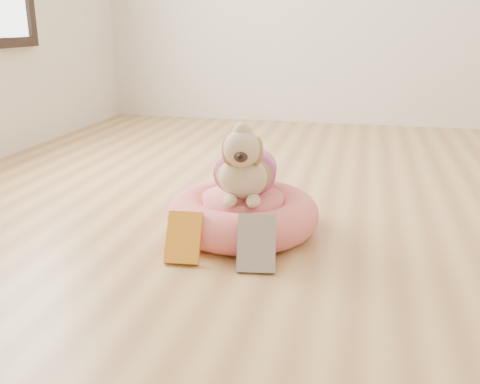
% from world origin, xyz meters
% --- Properties ---
extents(floor, '(4.50, 4.50, 0.00)m').
position_xyz_m(floor, '(0.00, 0.00, 0.00)').
color(floor, '#A97846').
rests_on(floor, ground).
extents(pet_bed, '(0.59, 0.59, 0.15)m').
position_xyz_m(pet_bed, '(-0.30, -0.22, 0.07)').
color(pet_bed, '#D36252').
rests_on(pet_bed, floor).
extents(dog, '(0.35, 0.46, 0.31)m').
position_xyz_m(dog, '(-0.30, -0.21, 0.31)').
color(dog, brown).
rests_on(dog, pet_bed).
extents(book_yellow, '(0.13, 0.13, 0.16)m').
position_xyz_m(book_yellow, '(-0.44, -0.52, 0.08)').
color(book_yellow, yellow).
rests_on(book_yellow, floor).
extents(book_white, '(0.14, 0.13, 0.18)m').
position_xyz_m(book_white, '(-0.19, -0.52, 0.09)').
color(book_white, white).
rests_on(book_white, floor).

